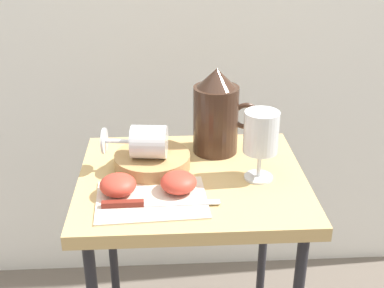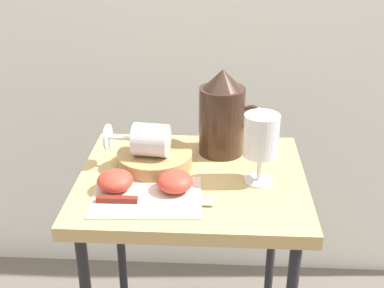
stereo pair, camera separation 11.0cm
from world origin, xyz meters
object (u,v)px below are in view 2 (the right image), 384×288
object	(u,v)px
table	(192,206)
apple_half_right	(175,181)
wine_glass_tipped_near	(149,140)
knife	(137,201)
basket_tray	(155,159)
pitcher	(222,120)
wine_glass_upright	(261,139)
apple_half_left	(115,181)

from	to	relation	value
table	apple_half_right	xyz separation A→B (m)	(-0.03, -0.07, 0.11)
wine_glass_tipped_near	knife	bearing A→B (deg)	-92.30
basket_tray	pitcher	world-z (taller)	pitcher
apple_half_right	wine_glass_tipped_near	bearing A→B (deg)	122.98
pitcher	wine_glass_tipped_near	distance (m)	0.19
table	wine_glass_upright	xyz separation A→B (m)	(0.15, -0.02, 0.18)
table	wine_glass_upright	world-z (taller)	wine_glass_upright
table	apple_half_right	bearing A→B (deg)	-114.55
basket_tray	apple_half_left	world-z (taller)	apple_half_left
pitcher	knife	size ratio (longest dim) A/B	0.88
wine_glass_upright	knife	world-z (taller)	wine_glass_upright
wine_glass_upright	apple_half_right	world-z (taller)	wine_glass_upright
knife	wine_glass_tipped_near	bearing A→B (deg)	87.70
basket_tray	wine_glass_upright	distance (m)	0.26
basket_tray	apple_half_left	xyz separation A→B (m)	(-0.07, -0.12, 0.01)
apple_half_left	knife	bearing A→B (deg)	-42.86
apple_half_left	knife	size ratio (longest dim) A/B	0.32
apple_half_left	table	bearing A→B (deg)	25.09
wine_glass_upright	apple_half_left	size ratio (longest dim) A/B	2.07
pitcher	wine_glass_tipped_near	world-z (taller)	pitcher
knife	apple_half_right	bearing A→B (deg)	35.96
pitcher	apple_half_right	distance (m)	0.23
basket_tray	wine_glass_upright	xyz separation A→B (m)	(0.24, -0.06, 0.09)
pitcher	apple_half_right	world-z (taller)	pitcher
table	knife	world-z (taller)	knife
wine_glass_upright	apple_half_right	size ratio (longest dim) A/B	2.07
table	pitcher	bearing A→B (deg)	62.64
apple_half_left	knife	world-z (taller)	apple_half_left
wine_glass_upright	apple_half_left	distance (m)	0.32
wine_glass_upright	apple_half_left	xyz separation A→B (m)	(-0.31, -0.06, -0.08)
basket_tray	wine_glass_tipped_near	distance (m)	0.06
basket_tray	apple_half_right	xyz separation A→B (m)	(0.06, -0.11, 0.01)
wine_glass_upright	apple_half_left	bearing A→B (deg)	-169.47
wine_glass_tipped_near	knife	world-z (taller)	wine_glass_tipped_near
wine_glass_upright	apple_half_right	distance (m)	0.20
apple_half_right	knife	distance (m)	0.09
wine_glass_tipped_near	knife	xyz separation A→B (m)	(-0.01, -0.16, -0.06)
pitcher	knife	distance (m)	0.31
apple_half_right	knife	size ratio (longest dim) A/B	0.32
table	wine_glass_tipped_near	size ratio (longest dim) A/B	4.65
apple_half_right	knife	world-z (taller)	apple_half_right
wine_glass_tipped_near	apple_half_right	xyz separation A→B (m)	(0.07, -0.10, -0.05)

